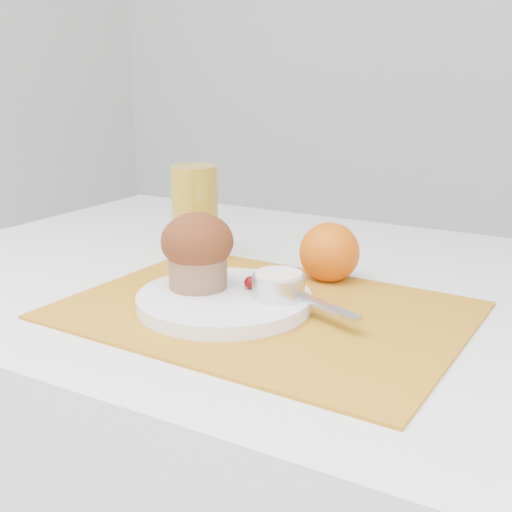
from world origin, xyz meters
The scene contains 11 objects.
table centered at (0.00, 0.05, 0.38)m, with size 1.20×0.80×0.75m, color white.
placemat centered at (0.03, -0.08, 0.75)m, with size 0.48×0.35×0.00m, color #C07C1A.
plate centered at (-0.01, -0.10, 0.76)m, with size 0.22×0.22×0.02m, color white.
ramekin centered at (0.05, -0.08, 0.79)m, with size 0.06×0.06×0.03m, color silver.
cream centered at (0.05, -0.08, 0.80)m, with size 0.06×0.06×0.01m, color white.
raspberry_near centered at (0.01, -0.07, 0.78)m, with size 0.02×0.02×0.02m, color #500204.
raspberry_far centered at (0.04, -0.06, 0.78)m, with size 0.02×0.02×0.02m, color #5B020F.
butter_knife centered at (0.08, -0.07, 0.77)m, with size 0.19×0.02×0.00m, color #B6B8BF.
orange centered at (0.06, 0.07, 0.79)m, with size 0.08×0.08×0.08m, color #E15F07.
juice_glass centered at (-0.18, 0.08, 0.82)m, with size 0.07×0.07×0.15m, color #B59121.
muffin centered at (-0.05, -0.10, 0.82)m, with size 0.09×0.09×0.10m.
Camera 1 is at (0.39, -0.73, 1.04)m, focal length 45.00 mm.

